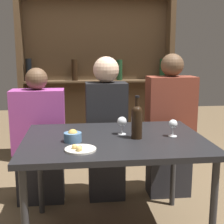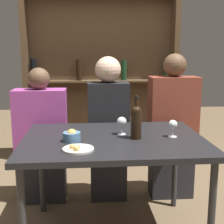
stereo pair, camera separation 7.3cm
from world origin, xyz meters
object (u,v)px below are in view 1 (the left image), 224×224
at_px(wine_glass_0, 122,122).
at_px(snack_bowl, 73,136).
at_px(wine_bottle, 137,120).
at_px(wine_glass_1, 173,125).
at_px(seated_person_left, 39,141).
at_px(seated_person_center, 106,132).
at_px(food_plate_0, 80,149).
at_px(seated_person_right, 170,131).

distance_m(wine_glass_0, snack_bowl, 0.37).
xyz_separation_m(wine_bottle, wine_glass_1, (0.25, 0.02, -0.04)).
height_order(seated_person_left, seated_person_center, seated_person_center).
height_order(food_plate_0, seated_person_left, seated_person_left).
height_order(wine_bottle, food_plate_0, wine_bottle).
distance_m(seated_person_center, seated_person_right, 0.57).
height_order(food_plate_0, seated_person_right, seated_person_right).
bearing_deg(wine_glass_0, wine_glass_1, -15.35).
bearing_deg(seated_person_center, wine_bottle, -77.47).
distance_m(wine_glass_0, seated_person_left, 0.87).
relative_size(wine_glass_0, seated_person_center, 0.10).
bearing_deg(food_plate_0, seated_person_left, 111.35).
distance_m(snack_bowl, seated_person_center, 0.74).
xyz_separation_m(food_plate_0, seated_person_right, (0.81, 0.86, -0.13)).
xyz_separation_m(seated_person_center, seated_person_right, (0.57, 0.00, -0.00)).
height_order(wine_bottle, seated_person_center, seated_person_center).
xyz_separation_m(snack_bowl, seated_person_center, (0.28, 0.66, -0.15)).
bearing_deg(wine_glass_1, seated_person_left, 147.48).
distance_m(wine_glass_1, snack_bowl, 0.68).
xyz_separation_m(snack_bowl, seated_person_left, (-0.29, 0.66, -0.22)).
bearing_deg(seated_person_left, food_plate_0, -68.65).
bearing_deg(seated_person_center, wine_glass_1, -57.43).
height_order(seated_person_left, seated_person_right, seated_person_right).
xyz_separation_m(seated_person_left, seated_person_right, (1.14, 0.00, 0.06)).
distance_m(wine_bottle, wine_glass_1, 0.26).
distance_m(food_plate_0, seated_person_center, 0.90).
xyz_separation_m(wine_glass_0, seated_person_right, (0.51, 0.53, -0.21)).
distance_m(wine_bottle, wine_glass_0, 0.14).
xyz_separation_m(wine_bottle, food_plate_0, (-0.38, -0.22, -0.12)).
bearing_deg(wine_glass_0, seated_person_left, 140.29).
height_order(wine_glass_0, seated_person_center, seated_person_center).
distance_m(wine_glass_0, wine_glass_1, 0.35).
distance_m(wine_glass_1, seated_person_center, 0.76).
bearing_deg(snack_bowl, wine_glass_1, 3.79).
relative_size(wine_glass_1, snack_bowl, 1.04).
relative_size(food_plate_0, seated_person_left, 0.16).
height_order(food_plate_0, snack_bowl, snack_bowl).
relative_size(wine_glass_1, seated_person_center, 0.09).
bearing_deg(food_plate_0, seated_person_center, 74.36).
distance_m(wine_glass_0, food_plate_0, 0.45).
bearing_deg(seated_person_right, seated_person_center, 180.00).
height_order(wine_bottle, wine_glass_1, wine_bottle).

